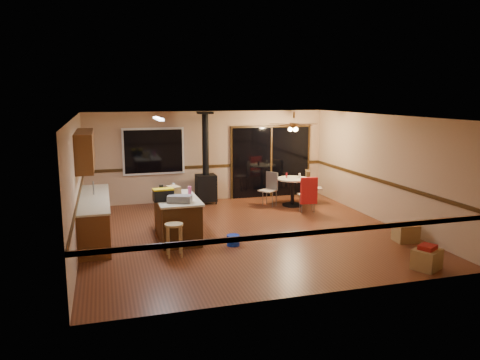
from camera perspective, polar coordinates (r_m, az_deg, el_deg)
name	(u,v)px	position (r m, az deg, el deg)	size (l,w,h in m)	color
floor	(244,232)	(10.61, 0.46, -6.40)	(7.00, 7.00, 0.00)	brown
ceiling	(244,116)	(10.17, 0.48, 7.77)	(7.00, 7.00, 0.00)	silver
wall_back	(209,156)	(13.66, -3.79, 2.93)	(7.00, 7.00, 0.00)	tan
wall_front	(311,214)	(7.11, 8.70, -4.09)	(7.00, 7.00, 0.00)	tan
wall_left	(76,184)	(9.90, -19.31, -0.47)	(7.00, 7.00, 0.00)	tan
wall_right	(382,169)	(11.80, 16.97, 1.33)	(7.00, 7.00, 0.00)	tan
chair_rail	(244,189)	(10.37, 0.47, -1.10)	(7.00, 7.00, 0.08)	#37230D
window	(154,151)	(13.33, -10.49, 3.46)	(1.72, 0.10, 1.32)	black
sliding_door	(271,162)	(14.18, 3.78, 2.18)	(2.52, 0.10, 2.10)	black
lower_cabinets	(95,219)	(10.56, -17.28, -4.54)	(0.60, 3.00, 0.86)	brown
countertop	(94,198)	(10.46, -17.41, -2.15)	(0.64, 3.04, 0.04)	beige
upper_cabinets	(85,150)	(10.50, -18.38, 3.49)	(0.35, 2.00, 0.80)	brown
kitchen_island	(177,218)	(10.17, -7.68, -4.59)	(0.88, 1.68, 0.90)	#412610
wood_stove	(206,178)	(13.27, -4.18, 0.21)	(0.55, 0.50, 2.52)	black
ceiling_fan	(294,126)	(12.87, 6.58, 6.51)	(0.24, 0.24, 0.55)	brown
fluorescent_strip	(158,119)	(10.10, -9.93, 7.37)	(0.10, 1.20, 0.04)	white
toolbox_grey	(180,199)	(9.58, -7.36, -2.30)	(0.48, 0.26, 0.15)	slate
toolbox_black	(163,196)	(9.76, -9.33, -1.88)	(0.41, 0.22, 0.23)	black
toolbox_yellow_lid	(163,189)	(9.74, -9.35, -1.13)	(0.42, 0.22, 0.03)	gold
box_on_island	(174,191)	(10.22, -8.10, -1.34)	(0.23, 0.32, 0.21)	olive
bottle_dark	(161,192)	(9.97, -9.56, -1.42)	(0.09, 0.09, 0.30)	black
bottle_pink	(190,192)	(10.05, -6.16, -1.42)	(0.07, 0.07, 0.23)	#D84C8C
bottle_white	(174,187)	(10.75, -8.10, -0.85)	(0.06, 0.06, 0.18)	white
bar_stool	(174,240)	(9.10, -8.02, -7.25)	(0.35, 0.35, 0.64)	tan
blue_bucket	(233,240)	(9.69, -0.83, -7.36)	(0.26, 0.26, 0.22)	#0C2AAB
dining_table	(293,187)	(13.09, 6.43, -0.85)	(0.90, 0.90, 0.78)	black
glass_red	(286,175)	(13.07, 5.68, 0.57)	(0.05, 0.05, 0.14)	#590C14
glass_cream	(300,176)	(13.06, 7.27, 0.53)	(0.06, 0.06, 0.14)	beige
chair_left	(270,185)	(13.00, 3.69, -0.62)	(0.56, 0.55, 0.51)	tan
chair_near	(309,191)	(12.32, 8.36, -1.29)	(0.47, 0.51, 0.70)	tan
chair_right	(308,183)	(13.39, 8.34, -0.36)	(0.57, 0.55, 0.70)	tan
box_under_window	(173,199)	(13.15, -8.16, -2.25)	(0.53, 0.43, 0.43)	olive
box_corner_a	(427,259)	(9.06, 21.81, -8.94)	(0.48, 0.40, 0.36)	olive
box_corner_b	(406,233)	(10.54, 19.55, -6.09)	(0.46, 0.39, 0.37)	olive
box_small_red	(428,247)	(8.99, 21.91, -7.61)	(0.30, 0.25, 0.08)	maroon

